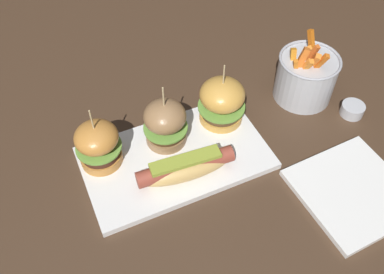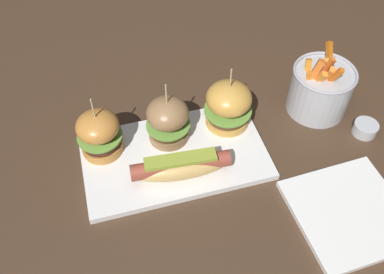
# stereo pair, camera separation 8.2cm
# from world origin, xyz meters

# --- Properties ---
(ground_plane) EXTENTS (3.00, 3.00, 0.00)m
(ground_plane) POSITION_xyz_m (0.00, 0.00, 0.00)
(ground_plane) COLOR #422D1E
(platter_main) EXTENTS (0.36, 0.21, 0.01)m
(platter_main) POSITION_xyz_m (0.00, 0.00, 0.01)
(platter_main) COLOR white
(platter_main) RESTS_ON ground
(hot_dog) EXTENTS (0.19, 0.07, 0.05)m
(hot_dog) POSITION_xyz_m (-0.00, -0.05, 0.04)
(hot_dog) COLOR tan
(hot_dog) RESTS_ON platter_main
(slider_left) EXTENTS (0.09, 0.09, 0.14)m
(slider_left) POSITION_xyz_m (-0.14, 0.05, 0.06)
(slider_left) COLOR #C07D35
(slider_left) RESTS_ON platter_main
(slider_center) EXTENTS (0.09, 0.09, 0.14)m
(slider_center) POSITION_xyz_m (0.00, 0.05, 0.06)
(slider_center) COLOR #926C45
(slider_center) RESTS_ON platter_main
(slider_right) EXTENTS (0.10, 0.10, 0.14)m
(slider_right) POSITION_xyz_m (0.13, 0.05, 0.06)
(slider_right) COLOR gold
(slider_right) RESTS_ON platter_main
(fries_bucket) EXTENTS (0.13, 0.13, 0.14)m
(fries_bucket) POSITION_xyz_m (0.34, 0.05, 0.05)
(fries_bucket) COLOR #B7BABF
(fries_bucket) RESTS_ON ground
(sauce_ramekin) EXTENTS (0.05, 0.05, 0.03)m
(sauce_ramekin) POSITION_xyz_m (0.40, -0.04, 0.01)
(sauce_ramekin) COLOR #B7BABF
(sauce_ramekin) RESTS_ON ground
(side_plate) EXTENTS (0.20, 0.20, 0.01)m
(side_plate) POSITION_xyz_m (0.27, -0.21, 0.01)
(side_plate) COLOR white
(side_plate) RESTS_ON ground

